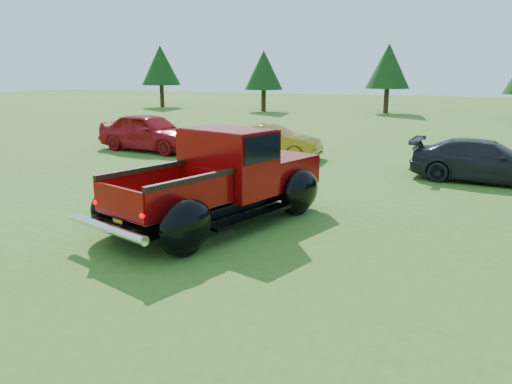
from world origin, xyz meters
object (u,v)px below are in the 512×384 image
object	(u,v)px
tree_west	(264,70)
show_car_red	(150,132)
tree_mid_left	(388,66)
show_car_yellow	(271,142)
pickup_truck	(228,177)
show_car_grey	(485,161)
tree_far_west	(161,65)

from	to	relation	value
tree_west	show_car_red	world-z (taller)	tree_west
tree_mid_left	show_car_yellow	distance (m)	21.82
pickup_truck	show_car_yellow	xyz separation A→B (m)	(-2.01, 7.44, -0.32)
show_car_grey	tree_far_west	bearing A→B (deg)	53.46
tree_far_west	show_car_red	size ratio (longest dim) A/B	1.21
tree_mid_left	tree_far_west	bearing A→B (deg)	-176.99
tree_mid_left	show_car_grey	xyz separation A→B (m)	(6.50, -22.89, -2.79)
pickup_truck	tree_far_west	bearing A→B (deg)	142.73
tree_far_west	pickup_truck	size ratio (longest dim) A/B	0.95
tree_mid_left	pickup_truck	size ratio (longest dim) A/B	0.91
show_car_red	show_car_grey	world-z (taller)	show_car_red
tree_west	pickup_truck	world-z (taller)	tree_west
show_car_red	show_car_yellow	distance (m)	5.01
show_car_red	show_car_grey	bearing A→B (deg)	-87.76
tree_mid_left	show_car_yellow	xyz separation A→B (m)	(-0.50, -21.63, -2.79)
show_car_red	tree_far_west	bearing A→B (deg)	39.56
tree_far_west	show_car_red	distance (m)	25.07
show_car_red	show_car_grey	size ratio (longest dim) A/B	1.06
tree_far_west	show_car_red	world-z (taller)	tree_far_west
show_car_red	show_car_yellow	world-z (taller)	show_car_red
tree_west	show_car_grey	xyz separation A→B (m)	(15.50, -20.89, -2.52)
tree_west	tree_mid_left	distance (m)	9.22
tree_mid_left	show_car_red	world-z (taller)	tree_mid_left
show_car_red	show_car_yellow	size ratio (longest dim) A/B	1.20
pickup_truck	show_car_yellow	size ratio (longest dim) A/B	1.53
pickup_truck	show_car_red	xyz separation A→B (m)	(-7.01, 7.14, -0.18)
tree_mid_left	show_car_grey	bearing A→B (deg)	-74.15
pickup_truck	show_car_grey	size ratio (longest dim) A/B	1.35
tree_far_west	pickup_truck	xyz separation A→B (m)	(20.51, -28.08, -2.61)
tree_mid_left	pickup_truck	distance (m)	29.22
tree_west	pickup_truck	bearing A→B (deg)	-68.78
pickup_truck	show_car_grey	xyz separation A→B (m)	(4.99, 6.19, -0.32)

